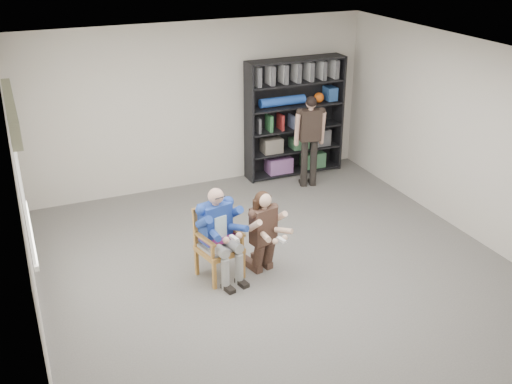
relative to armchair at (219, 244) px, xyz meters
name	(u,v)px	position (x,y,z in m)	size (l,w,h in m)	color
room_shell	(291,182)	(0.77, -0.47, 0.92)	(6.00, 7.00, 2.80)	beige
floor	(289,281)	(0.77, -0.47, -0.48)	(6.00, 7.00, 0.01)	#5E5B57
window_left	(21,172)	(-2.18, 0.53, 1.15)	(0.16, 2.00, 1.75)	silver
armchair	(219,244)	(0.00, 0.00, 0.00)	(0.56, 0.54, 0.96)	#AF7230
seated_man	(219,234)	(0.00, 0.00, 0.14)	(0.54, 0.75, 1.25)	navy
kneeling_woman	(265,233)	(0.58, -0.12, 0.09)	(0.48, 0.77, 1.14)	#39271E
bookshelf	(295,118)	(2.47, 2.81, 0.57)	(1.80, 0.38, 2.10)	black
standing_man	(310,142)	(2.44, 2.17, 0.33)	(0.50, 0.28, 1.61)	black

